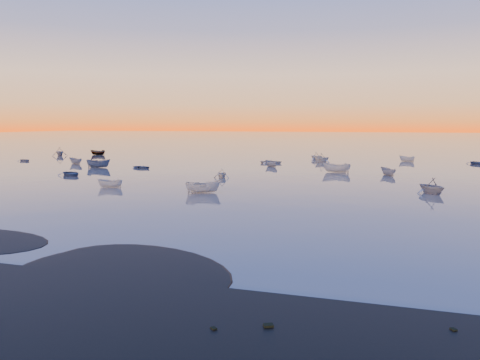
% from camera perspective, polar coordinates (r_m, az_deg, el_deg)
% --- Properties ---
extents(ground, '(600.00, 600.00, 0.00)m').
position_cam_1_polar(ground, '(125.25, 8.91, 3.23)').
color(ground, slate).
rests_on(ground, ground).
extents(mud_lobes, '(140.00, 6.00, 0.07)m').
position_cam_1_polar(mud_lobes, '(30.02, -20.63, -8.93)').
color(mud_lobes, black).
rests_on(mud_lobes, ground).
extents(moored_fleet, '(124.00, 58.00, 1.20)m').
position_cam_1_polar(moored_fleet, '(79.18, 3.98, 1.15)').
color(moored_fleet, beige).
rests_on(moored_fleet, ground).
extents(boat_near_left, '(4.11, 4.64, 1.10)m').
position_cam_1_polar(boat_near_left, '(75.75, -19.90, 0.49)').
color(boat_near_left, '#3E5276').
rests_on(boat_near_left, ground).
extents(boat_near_center, '(3.28, 4.44, 1.42)m').
position_cam_1_polar(boat_near_center, '(53.96, -4.52, -1.58)').
color(boat_near_center, beige).
rests_on(boat_near_center, ground).
extents(boat_near_right, '(4.18, 3.88, 1.38)m').
position_cam_1_polar(boat_near_right, '(57.73, 22.29, -1.52)').
color(boat_near_right, slate).
rests_on(boat_near_right, ground).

